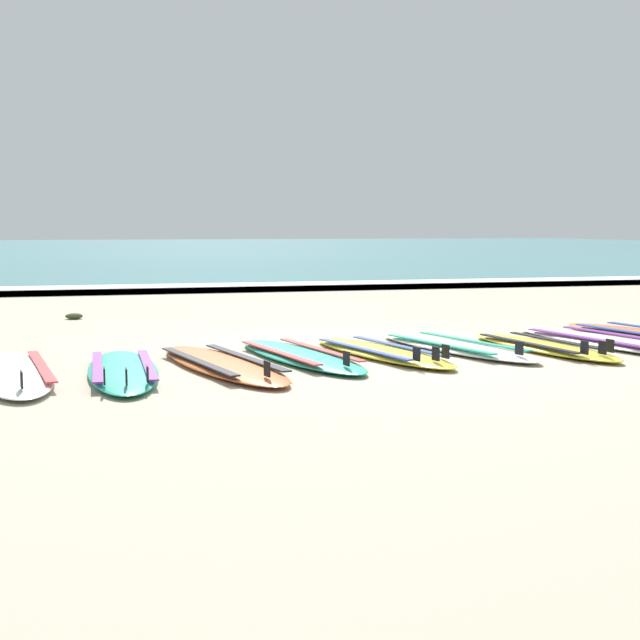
{
  "coord_description": "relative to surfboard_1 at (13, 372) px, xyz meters",
  "views": [
    {
      "loc": [
        -2.38,
        -7.06,
        1.1
      ],
      "look_at": [
        -0.43,
        0.48,
        0.25
      ],
      "focal_mm": 47.4,
      "sensor_mm": 36.0,
      "label": 1
    }
  ],
  "objects": [
    {
      "name": "ground_plane",
      "position": [
        3.04,
        0.52,
        -0.04
      ],
      "size": [
        80.0,
        80.0,
        0.0
      ],
      "primitive_type": "plane",
      "color": "#B7AD93"
    },
    {
      "name": "sea",
      "position": [
        3.04,
        37.73,
        0.01
      ],
      "size": [
        80.0,
        60.0,
        0.1
      ],
      "primitive_type": "cube",
      "color": "teal",
      "rests_on": "ground"
    },
    {
      "name": "wave_foam_strip",
      "position": [
        3.04,
        8.21,
        0.02
      ],
      "size": [
        80.0,
        0.95,
        0.11
      ],
      "primitive_type": "cube",
      "color": "white",
      "rests_on": "ground"
    },
    {
      "name": "surfboard_1",
      "position": [
        0.0,
        0.0,
        0.0
      ],
      "size": [
        0.88,
        2.26,
        0.18
      ],
      "color": "white",
      "rests_on": "ground"
    },
    {
      "name": "surfboard_2",
      "position": [
        0.79,
        -0.11,
        0.0
      ],
      "size": [
        0.53,
        2.05,
        0.18
      ],
      "color": "#2DB793",
      "rests_on": "ground"
    },
    {
      "name": "surfboard_3",
      "position": [
        1.55,
        0.01,
        -0.0
      ],
      "size": [
        1.06,
        2.28,
        0.18
      ],
      "color": "orange",
      "rests_on": "ground"
    },
    {
      "name": "surfboard_4",
      "position": [
        2.25,
        0.28,
        0.0
      ],
      "size": [
        0.96,
        2.18,
        0.18
      ],
      "color": "#2DB793",
      "rests_on": "ground"
    },
    {
      "name": "surfboard_5",
      "position": [
        2.97,
        0.3,
        0.0
      ],
      "size": [
        0.99,
        2.09,
        0.18
      ],
      "color": "yellow",
      "rests_on": "ground"
    },
    {
      "name": "surfboard_6",
      "position": [
        3.72,
        0.44,
        0.0
      ],
      "size": [
        1.07,
        2.17,
        0.18
      ],
      "color": "silver",
      "rests_on": "ground"
    },
    {
      "name": "surfboard_7",
      "position": [
        4.5,
        0.26,
        0.0
      ],
      "size": [
        0.79,
        2.01,
        0.18
      ],
      "color": "yellow",
      "rests_on": "ground"
    },
    {
      "name": "surfboard_8",
      "position": [
        5.29,
        0.35,
        -0.0
      ],
      "size": [
        1.14,
        2.62,
        0.18
      ],
      "color": "silver",
      "rests_on": "ground"
    },
    {
      "name": "seaweed_clump_near_shoreline",
      "position": [
        0.31,
        4.06,
        -0.0
      ],
      "size": [
        0.21,
        0.16,
        0.07
      ],
      "primitive_type": "ellipsoid",
      "color": "#384723",
      "rests_on": "ground"
    }
  ]
}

